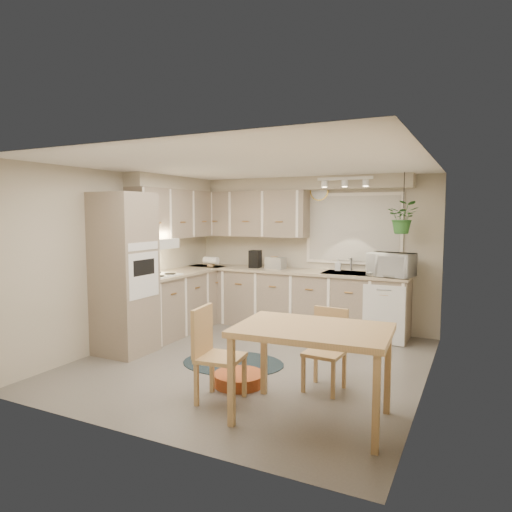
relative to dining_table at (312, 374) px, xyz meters
name	(u,v)px	position (x,y,z in m)	size (l,w,h in m)	color
floor	(252,362)	(-1.18, 1.16, -0.42)	(4.20, 4.20, 0.00)	#68615B
ceiling	(252,165)	(-1.18, 1.16, 1.98)	(4.20, 4.20, 0.00)	white
wall_back	(310,253)	(-1.18, 3.26, 0.78)	(4.00, 0.04, 2.40)	#B8AE98
wall_front	(134,293)	(-1.18, -0.94, 0.78)	(4.00, 0.04, 2.40)	#B8AE98
wall_left	(125,259)	(-3.18, 1.16, 0.78)	(0.04, 4.20, 2.40)	#B8AE98
wall_right	(427,276)	(0.82, 1.16, 0.78)	(0.04, 4.20, 2.40)	#B8AE98
base_cab_left	(180,302)	(-2.88, 2.03, 0.03)	(0.60, 1.85, 0.90)	gray
base_cab_back	(292,300)	(-1.38, 2.96, 0.03)	(3.60, 0.60, 0.90)	gray
counter_left	(180,272)	(-2.87, 2.03, 0.50)	(0.64, 1.89, 0.04)	tan
counter_back	(292,271)	(-1.38, 2.95, 0.50)	(3.64, 0.64, 0.04)	tan
oven_stack	(124,274)	(-2.86, 0.78, 0.63)	(0.65, 0.65, 2.10)	gray
wall_oven_face	(144,275)	(-2.54, 0.78, 0.63)	(0.02, 0.56, 0.58)	silver
upper_cab_left	(177,214)	(-3.01, 2.16, 1.41)	(0.35, 2.00, 0.75)	gray
upper_cab_back	(251,214)	(-2.18, 3.08, 1.41)	(2.00, 0.35, 0.75)	gray
soffit_left	(175,183)	(-3.03, 2.16, 1.88)	(0.30, 2.00, 0.20)	#B8AE98
soffit_back	(296,184)	(-1.38, 3.11, 1.88)	(3.60, 0.30, 0.20)	#B8AE98
cooktop	(157,275)	(-2.86, 1.46, 0.53)	(0.52, 0.58, 0.02)	silver
range_hood	(155,244)	(-2.88, 1.46, 0.98)	(0.40, 0.60, 0.14)	silver
window_blinds	(353,229)	(-0.48, 3.23, 1.18)	(1.40, 0.02, 1.00)	beige
window_frame	(353,229)	(-0.48, 3.24, 1.18)	(1.50, 0.02, 1.10)	white
sink	(348,276)	(-0.48, 2.96, 0.48)	(0.70, 0.48, 0.10)	#95989C
dishwasher_front	(383,315)	(0.12, 2.65, 0.01)	(0.58, 0.01, 0.83)	silver
track_light_bar	(345,178)	(-0.48, 2.71, 1.91)	(0.80, 0.04, 0.04)	silver
wall_clock	(319,191)	(-1.03, 3.23, 1.76)	(0.30, 0.30, 0.03)	gold
dining_table	(312,374)	(0.00, 0.00, 0.00)	(1.33, 0.89, 0.84)	tan
chair_left	(221,355)	(-0.93, -0.02, 0.04)	(0.43, 0.43, 0.93)	tan
chair_back	(324,351)	(-0.11, 0.70, 0.00)	(0.39, 0.39, 0.84)	tan
braided_rug	(233,363)	(-1.37, 1.02, -0.41)	(1.26, 0.95, 0.01)	black
pet_bed	(239,379)	(-0.97, 0.44, -0.36)	(0.54, 0.54, 0.13)	#A03720
microwave	(391,262)	(0.17, 2.86, 0.72)	(0.60, 0.33, 0.41)	silver
soap_bottle	(338,268)	(-0.67, 3.11, 0.57)	(0.09, 0.20, 0.09)	silver
hanging_plant	(403,221)	(0.31, 2.86, 1.31)	(0.41, 0.45, 0.35)	#2E692A
coffee_maker	(255,259)	(-2.03, 2.96, 0.66)	(0.16, 0.20, 0.29)	black
toaster	(276,263)	(-1.67, 2.98, 0.61)	(0.31, 0.18, 0.19)	#95989C
knife_block	(274,262)	(-1.71, 3.01, 0.62)	(0.09, 0.09, 0.20)	tan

